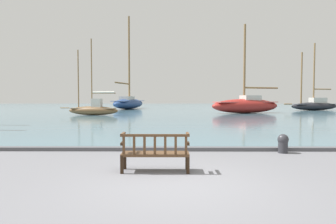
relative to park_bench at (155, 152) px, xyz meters
The scene contains 9 objects.
ground_plane 1.21m from the park_bench, 64.74° to the right, with size 160.00×160.00×0.00m, color slate.
harbor_water 43.00m from the park_bench, 89.37° to the left, with size 100.00×80.00×0.08m, color slate.
quay_edge_kerb 2.91m from the park_bench, 80.54° to the left, with size 40.00×0.30×0.12m, color #4C4C50.
park_bench is the anchor object (origin of this frame).
sailboat_centre_channel 23.11m from the park_bench, 107.94° to the left, with size 6.00×1.94×7.39m.
sailboat_outer_starboard 27.46m from the park_bench, 71.46° to the left, with size 8.58×5.07×9.71m.
sailboat_nearest_starboard 39.07m from the park_bench, 98.83° to the left, with size 5.04×10.21×14.08m.
sailboat_outer_port 39.16m from the park_bench, 59.33° to the left, with size 8.21×3.66×9.05m.
mooring_bollard 4.65m from the park_bench, 31.85° to the left, with size 0.35×0.35×0.61m.
Camera 1 is at (-0.12, -6.03, 1.75)m, focal length 32.00 mm.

